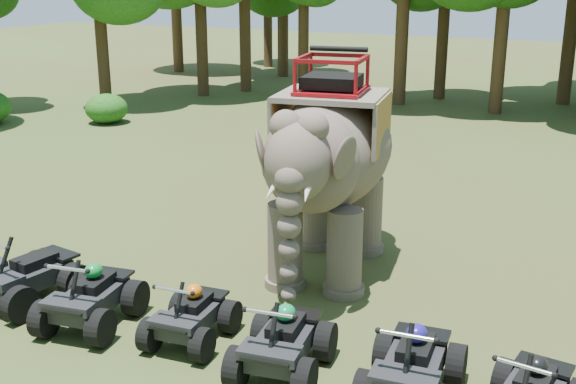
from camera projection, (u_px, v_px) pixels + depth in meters
name	position (u px, v px, depth m)	size (l,w,h in m)	color
ground	(258.00, 310.00, 12.97)	(110.00, 110.00, 0.00)	#47381E
elephant	(329.00, 164.00, 14.17)	(2.31, 5.24, 4.40)	brown
atv_0	(27.00, 267.00, 13.14)	(1.35, 1.85, 1.37)	black
atv_1	(90.00, 289.00, 12.26)	(1.31, 1.79, 1.33)	black
atv_2	(191.00, 308.00, 11.75)	(1.15, 1.58, 1.17)	black
atv_3	(283.00, 334.00, 10.80)	(1.28, 1.76, 1.31)	black
atv_4	(413.00, 357.00, 10.12)	(1.32, 1.82, 1.35)	black
tree_0	(503.00, 10.00, 29.43)	(5.98, 5.98, 8.54)	#195114
tree_24	(100.00, 20.00, 31.23)	(5.28, 5.28, 7.54)	#195114
tree_25	(201.00, 7.00, 33.78)	(5.83, 5.83, 8.33)	#195114
tree_26	(304.00, 17.00, 34.76)	(5.13, 5.13, 7.33)	#195114
tree_27	(403.00, 0.00, 31.40)	(6.37, 6.37, 9.11)	#195114
tree_32	(444.00, 14.00, 33.08)	(5.43, 5.43, 7.76)	#195114
tree_38	(245.00, 3.00, 35.00)	(5.98, 5.98, 8.54)	#195114
tree_39	(268.00, 3.00, 44.04)	(5.45, 5.45, 7.79)	#195114
tree_41	(284.00, 13.00, 40.11)	(4.96, 4.96, 7.09)	#195114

